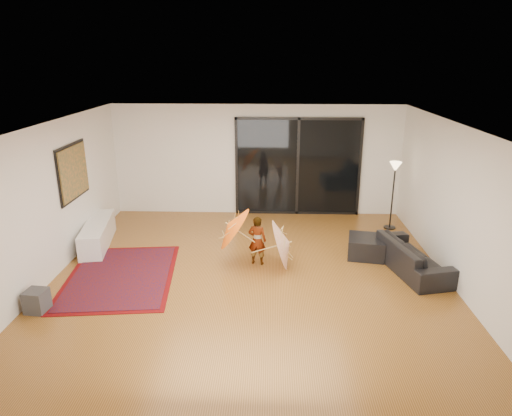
{
  "coord_description": "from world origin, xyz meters",
  "views": [
    {
      "loc": [
        0.36,
        -7.43,
        3.76
      ],
      "look_at": [
        0.08,
        0.56,
        1.1
      ],
      "focal_mm": 32.0,
      "sensor_mm": 36.0,
      "label": 1
    }
  ],
  "objects_px": {
    "media_console": "(98,234)",
    "ottoman": "(366,247)",
    "child": "(257,240)",
    "sofa": "(411,256)"
  },
  "relations": [
    {
      "from": "media_console",
      "to": "child",
      "type": "relative_size",
      "value": 1.88
    },
    {
      "from": "ottoman",
      "to": "media_console",
      "type": "bearing_deg",
      "value": 176.19
    },
    {
      "from": "media_console",
      "to": "sofa",
      "type": "bearing_deg",
      "value": -18.62
    },
    {
      "from": "sofa",
      "to": "child",
      "type": "relative_size",
      "value": 1.99
    },
    {
      "from": "media_console",
      "to": "ottoman",
      "type": "height_order",
      "value": "media_console"
    },
    {
      "from": "media_console",
      "to": "ottoman",
      "type": "distance_m",
      "value": 5.5
    },
    {
      "from": "media_console",
      "to": "ottoman",
      "type": "xyz_separation_m",
      "value": [
        5.49,
        -0.37,
        -0.05
      ]
    },
    {
      "from": "child",
      "to": "media_console",
      "type": "bearing_deg",
      "value": -0.89
    },
    {
      "from": "ottoman",
      "to": "child",
      "type": "bearing_deg",
      "value": -168.97
    },
    {
      "from": "ottoman",
      "to": "child",
      "type": "relative_size",
      "value": 0.73
    }
  ]
}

